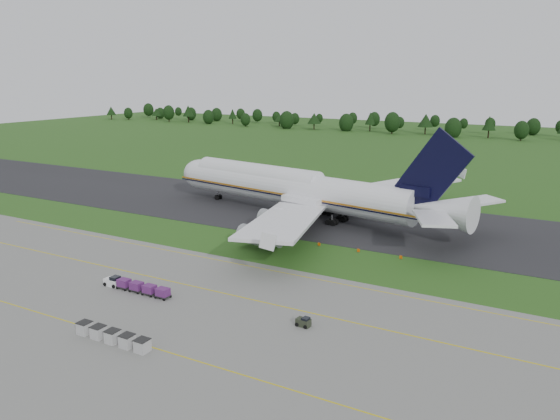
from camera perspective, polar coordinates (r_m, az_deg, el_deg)
The scene contains 10 objects.
ground at distance 102.69m, azimuth -0.94°, elevation -4.13°, with size 600.00×600.00×0.00m, color #244E17.
apron at distance 77.06m, azimuth -13.84°, elevation -10.85°, with size 300.00×52.00×0.06m, color slate.
taxiway at distance 126.77m, azimuth 5.35°, elevation -0.67°, with size 300.00×40.00×0.08m, color black.
apron_markings at distance 81.84m, azimuth -10.49°, elevation -9.14°, with size 300.00×30.20×0.01m.
tree_line at distance 311.07m, azimuth 18.03°, elevation 8.45°, with size 528.25×22.61×11.69m.
aircraft at distance 126.04m, azimuth 1.77°, elevation 2.27°, with size 80.15×76.58×22.42m.
baggage_train at distance 85.76m, azimuth -14.89°, elevation -7.71°, with size 12.40×1.59×1.52m.
utility_cart at distance 72.34m, azimuth 2.45°, elevation -11.67°, with size 1.93×1.29×1.01m.
uld_row at distance 71.15m, azimuth -17.10°, elevation -12.50°, with size 11.20×1.60×1.58m.
edge_markers at distance 103.51m, azimuth 6.12°, elevation -3.90°, with size 24.55×0.30×0.60m.
Camera 1 is at (48.62, -84.70, 31.72)m, focal length 35.00 mm.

